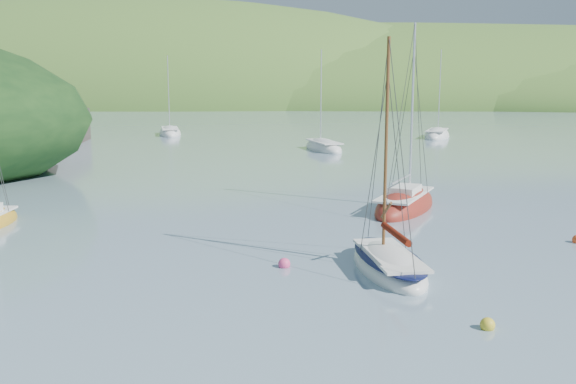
# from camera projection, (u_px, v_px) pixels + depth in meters

# --- Properties ---
(ground) EXTENTS (700.00, 700.00, 0.00)m
(ground) POSITION_uv_depth(u_px,v_px,m) (318.00, 300.00, 19.91)
(ground) COLOR slate
(ground) RESTS_ON ground
(shoreline_hills) EXTENTS (690.00, 135.00, 56.00)m
(shoreline_hills) POSITION_uv_depth(u_px,v_px,m) (298.00, 101.00, 189.92)
(shoreline_hills) COLOR #366225
(shoreline_hills) RESTS_ON ground
(daysailer_white) EXTENTS (3.29, 6.06, 8.83)m
(daysailer_white) POSITION_uv_depth(u_px,v_px,m) (389.00, 265.00, 22.94)
(daysailer_white) COLOR silver
(daysailer_white) RESTS_ON ground
(sloop_red) EXTENTS (4.86, 7.45, 10.44)m
(sloop_red) POSITION_uv_depth(u_px,v_px,m) (405.00, 206.00, 33.62)
(sloop_red) COLOR maroon
(sloop_red) RESTS_ON ground
(distant_sloop_a) EXTENTS (4.89, 7.65, 10.31)m
(distant_sloop_a) POSITION_uv_depth(u_px,v_px,m) (324.00, 148.00, 61.34)
(distant_sloop_a) COLOR silver
(distant_sloop_a) RESTS_ON ground
(distant_sloop_b) EXTENTS (4.66, 8.10, 10.92)m
(distant_sloop_b) POSITION_uv_depth(u_px,v_px,m) (437.00, 136.00, 74.33)
(distant_sloop_b) COLOR silver
(distant_sloop_b) RESTS_ON ground
(distant_sloop_c) EXTENTS (4.45, 7.67, 10.34)m
(distant_sloop_c) POSITION_uv_depth(u_px,v_px,m) (170.00, 133.00, 77.79)
(distant_sloop_c) COLOR silver
(distant_sloop_c) RESTS_ON ground
(mooring_buoys) EXTENTS (12.46, 10.24, 0.45)m
(mooring_buoys) POSITION_uv_depth(u_px,v_px,m) (452.00, 267.00, 22.98)
(mooring_buoys) COLOR yellow
(mooring_buoys) RESTS_ON ground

